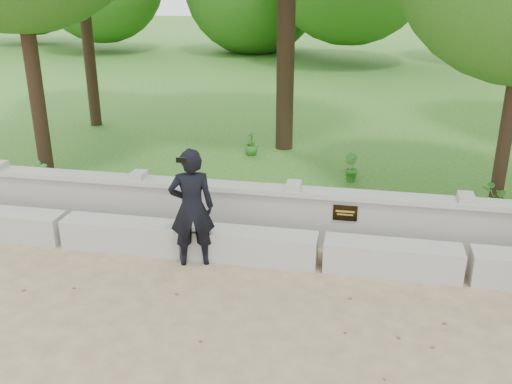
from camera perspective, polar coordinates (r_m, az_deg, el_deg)
ground at (r=6.77m, az=4.91°, el=-14.93°), size 80.00×80.00×0.00m
lawn at (r=19.84m, az=9.63°, el=9.66°), size 40.00×22.00×0.25m
concrete_bench at (r=8.27m, az=6.47°, el=-5.97°), size 11.90×0.45×0.45m
parapet_wall at (r=8.80m, az=6.94°, el=-2.54°), size 12.50×0.35×0.90m
man_main at (r=8.07m, az=-6.44°, el=-1.58°), size 0.74×0.68×1.75m
shrub_a at (r=11.00m, az=-20.78°, el=1.50°), size 0.36×0.34×0.57m
shrub_b at (r=10.92m, az=9.44°, el=2.43°), size 0.38×0.39×0.55m
shrub_c at (r=9.63m, az=23.18°, el=-1.33°), size 0.77×0.77×0.65m
shrub_d at (r=12.38m, az=-0.47°, el=4.94°), size 0.36×0.38×0.54m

